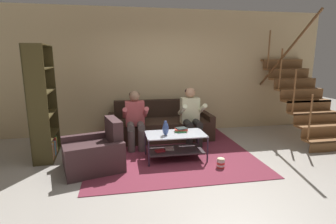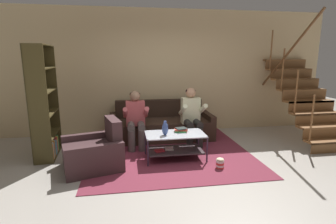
{
  "view_description": "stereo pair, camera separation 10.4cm",
  "coord_description": "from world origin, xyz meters",
  "px_view_note": "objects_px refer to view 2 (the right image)",
  "views": [
    {
      "loc": [
        -0.86,
        -3.81,
        1.81
      ],
      "look_at": [
        0.0,
        0.87,
        0.81
      ],
      "focal_mm": 28.0,
      "sensor_mm": 36.0,
      "label": 1
    },
    {
      "loc": [
        -0.76,
        -3.83,
        1.81
      ],
      "look_at": [
        0.0,
        0.87,
        0.81
      ],
      "focal_mm": 28.0,
      "sensor_mm": 36.0,
      "label": 2
    }
  ],
  "objects_px": {
    "coffee_table": "(175,142)",
    "popcorn_tub": "(220,163)",
    "couch": "(161,126)",
    "book_stack": "(181,130)",
    "vase": "(165,128)",
    "person_seated_left": "(136,117)",
    "armchair": "(95,153)",
    "person_seated_right": "(192,114)",
    "bookshelf": "(43,115)"
  },
  "relations": [
    {
      "from": "couch",
      "to": "popcorn_tub",
      "type": "xyz_separation_m",
      "value": [
        0.74,
        -1.83,
        -0.19
      ]
    },
    {
      "from": "coffee_table",
      "to": "book_stack",
      "type": "relative_size",
      "value": 4.14
    },
    {
      "from": "couch",
      "to": "vase",
      "type": "height_order",
      "value": "couch"
    },
    {
      "from": "bookshelf",
      "to": "popcorn_tub",
      "type": "relative_size",
      "value": 11.04
    },
    {
      "from": "person_seated_left",
      "to": "vase",
      "type": "relative_size",
      "value": 4.52
    },
    {
      "from": "coffee_table",
      "to": "popcorn_tub",
      "type": "distance_m",
      "value": 0.89
    },
    {
      "from": "vase",
      "to": "popcorn_tub",
      "type": "distance_m",
      "value": 1.09
    },
    {
      "from": "coffee_table",
      "to": "bookshelf",
      "type": "relative_size",
      "value": 0.52
    },
    {
      "from": "couch",
      "to": "person_seated_left",
      "type": "xyz_separation_m",
      "value": [
        -0.58,
        -0.54,
        0.35
      ]
    },
    {
      "from": "popcorn_tub",
      "to": "vase",
      "type": "bearing_deg",
      "value": 150.04
    },
    {
      "from": "person_seated_left",
      "to": "vase",
      "type": "bearing_deg",
      "value": -59.6
    },
    {
      "from": "armchair",
      "to": "popcorn_tub",
      "type": "xyz_separation_m",
      "value": [
        2.04,
        -0.38,
        -0.17
      ]
    },
    {
      "from": "armchair",
      "to": "couch",
      "type": "bearing_deg",
      "value": 48.21
    },
    {
      "from": "book_stack",
      "to": "bookshelf",
      "type": "relative_size",
      "value": 0.13
    },
    {
      "from": "book_stack",
      "to": "popcorn_tub",
      "type": "bearing_deg",
      "value": -50.9
    },
    {
      "from": "book_stack",
      "to": "coffee_table",
      "type": "bearing_deg",
      "value": -142.74
    },
    {
      "from": "person_seated_right",
      "to": "popcorn_tub",
      "type": "relative_size",
      "value": 6.48
    },
    {
      "from": "couch",
      "to": "armchair",
      "type": "distance_m",
      "value": 1.95
    },
    {
      "from": "person_seated_right",
      "to": "coffee_table",
      "type": "bearing_deg",
      "value": -123.7
    },
    {
      "from": "couch",
      "to": "coffee_table",
      "type": "bearing_deg",
      "value": -86.64
    },
    {
      "from": "vase",
      "to": "popcorn_tub",
      "type": "height_order",
      "value": "vase"
    },
    {
      "from": "person_seated_right",
      "to": "coffee_table",
      "type": "distance_m",
      "value": 0.97
    },
    {
      "from": "coffee_table",
      "to": "book_stack",
      "type": "distance_m",
      "value": 0.26
    },
    {
      "from": "coffee_table",
      "to": "vase",
      "type": "xyz_separation_m",
      "value": [
        -0.18,
        -0.06,
        0.28
      ]
    },
    {
      "from": "person_seated_left",
      "to": "book_stack",
      "type": "distance_m",
      "value": 1.03
    },
    {
      "from": "person_seated_right",
      "to": "bookshelf",
      "type": "xyz_separation_m",
      "value": [
        -2.84,
        -0.22,
        0.14
      ]
    },
    {
      "from": "couch",
      "to": "book_stack",
      "type": "relative_size",
      "value": 8.98
    },
    {
      "from": "coffee_table",
      "to": "popcorn_tub",
      "type": "xyz_separation_m",
      "value": [
        0.66,
        -0.54,
        -0.22
      ]
    },
    {
      "from": "coffee_table",
      "to": "person_seated_left",
      "type": "bearing_deg",
      "value": 131.08
    },
    {
      "from": "vase",
      "to": "armchair",
      "type": "bearing_deg",
      "value": -174.88
    },
    {
      "from": "couch",
      "to": "vase",
      "type": "xyz_separation_m",
      "value": [
        -0.1,
        -1.35,
        0.31
      ]
    },
    {
      "from": "coffee_table",
      "to": "popcorn_tub",
      "type": "bearing_deg",
      "value": -39.38
    },
    {
      "from": "coffee_table",
      "to": "armchair",
      "type": "xyz_separation_m",
      "value": [
        -1.38,
        -0.17,
        -0.05
      ]
    },
    {
      "from": "couch",
      "to": "person_seated_right",
      "type": "bearing_deg",
      "value": -42.79
    },
    {
      "from": "person_seated_left",
      "to": "coffee_table",
      "type": "height_order",
      "value": "person_seated_left"
    },
    {
      "from": "person_seated_right",
      "to": "popcorn_tub",
      "type": "bearing_deg",
      "value": -82.99
    },
    {
      "from": "book_stack",
      "to": "popcorn_tub",
      "type": "xyz_separation_m",
      "value": [
        0.53,
        -0.65,
        -0.41
      ]
    },
    {
      "from": "vase",
      "to": "armchair",
      "type": "distance_m",
      "value": 1.25
    },
    {
      "from": "bookshelf",
      "to": "popcorn_tub",
      "type": "xyz_separation_m",
      "value": [
        3.0,
        -1.08,
        -0.69
      ]
    },
    {
      "from": "person_seated_right",
      "to": "popcorn_tub",
      "type": "height_order",
      "value": "person_seated_right"
    },
    {
      "from": "person_seated_left",
      "to": "vase",
      "type": "xyz_separation_m",
      "value": [
        0.47,
        -0.81,
        -0.04
      ]
    },
    {
      "from": "person_seated_left",
      "to": "bookshelf",
      "type": "relative_size",
      "value": 0.57
    },
    {
      "from": "person_seated_left",
      "to": "book_stack",
      "type": "relative_size",
      "value": 4.51
    },
    {
      "from": "person_seated_right",
      "to": "armchair",
      "type": "bearing_deg",
      "value": -153.93
    },
    {
      "from": "armchair",
      "to": "vase",
      "type": "bearing_deg",
      "value": 5.12
    },
    {
      "from": "couch",
      "to": "bookshelf",
      "type": "height_order",
      "value": "bookshelf"
    },
    {
      "from": "coffee_table",
      "to": "bookshelf",
      "type": "height_order",
      "value": "bookshelf"
    },
    {
      "from": "vase",
      "to": "popcorn_tub",
      "type": "relative_size",
      "value": 1.38
    },
    {
      "from": "couch",
      "to": "bookshelf",
      "type": "xyz_separation_m",
      "value": [
        -2.26,
        -0.75,
        0.5
      ]
    },
    {
      "from": "coffee_table",
      "to": "popcorn_tub",
      "type": "height_order",
      "value": "coffee_table"
    }
  ]
}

